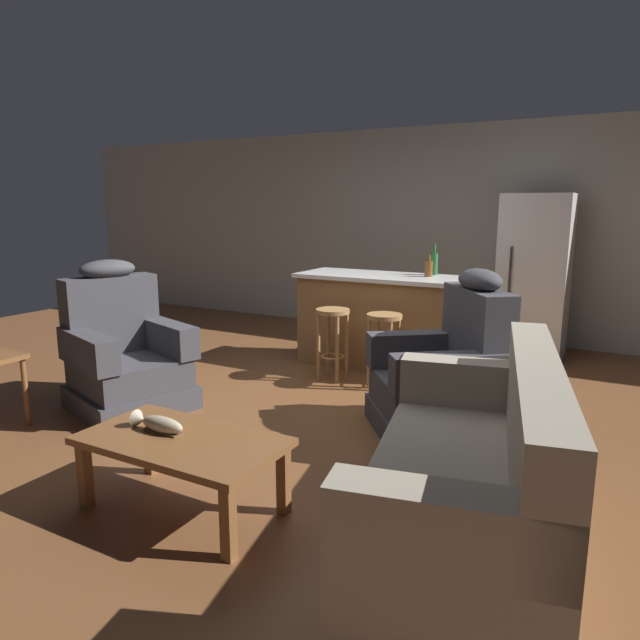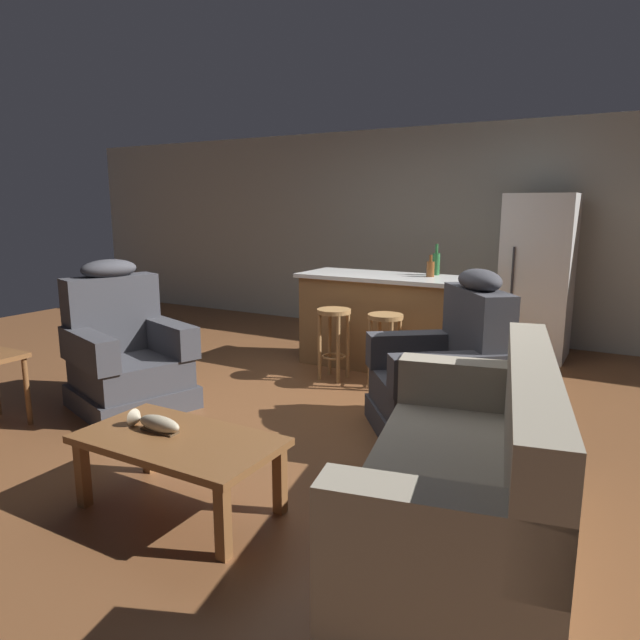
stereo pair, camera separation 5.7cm
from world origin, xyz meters
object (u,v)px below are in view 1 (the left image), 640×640
bar_stool_left (333,331)px  refrigerator (534,276)px  fish_figurine (158,424)px  bar_stool_right (384,337)px  coffee_table (182,448)px  bottle_short_amber (434,263)px  couch (474,479)px  kitchen_island (385,321)px  recliner_near_lamp (124,356)px  recliner_near_island (446,376)px  bottle_tall_green (429,268)px

bar_stool_left → refrigerator: refrigerator is taller
fish_figurine → bar_stool_right: bar_stool_right is taller
fish_figurine → bar_stool_left: bearing=95.5°
coffee_table → bottle_short_amber: (0.27, 3.42, 0.70)m
coffee_table → bar_stool_left: 2.57m
coffee_table → bar_stool_right: bar_stool_right is taller
couch → bottle_short_amber: bottle_short_amber is taller
kitchen_island → recliner_near_lamp: bearing=-124.0°
recliner_near_lamp → refrigerator: refrigerator is taller
recliner_near_lamp → bar_stool_left: size_ratio=1.76×
coffee_table → bottle_short_amber: bottle_short_amber is taller
coffee_table → fish_figurine: 0.20m
recliner_near_island → kitchen_island: 1.75m
bar_stool_left → refrigerator: size_ratio=0.39×
fish_figurine → recliner_near_lamp: size_ratio=0.28×
recliner_near_lamp → refrigerator: 4.28m
kitchen_island → refrigerator: refrigerator is taller
bottle_short_amber → fish_figurine: bearing=-97.4°
bar_stool_left → bar_stool_right: bearing=0.0°
recliner_near_island → bottle_tall_green: recliner_near_island is taller
coffee_table → fish_figurine: size_ratio=3.24×
bar_stool_left → refrigerator: bearing=50.5°
recliner_near_lamp → kitchen_island: 2.55m
kitchen_island → bar_stool_right: kitchen_island is taller
recliner_near_lamp → refrigerator: size_ratio=0.68×
coffee_table → refrigerator: size_ratio=0.62×
fish_figurine → recliner_near_lamp: bearing=143.3°
couch → recliner_near_lamp: bearing=-23.1°
fish_figurine → recliner_near_lamp: (-1.40, 1.04, -0.04)m
recliner_near_lamp → coffee_table: bearing=-15.1°
coffee_table → bar_stool_left: bar_stool_left is taller
kitchen_island → refrigerator: size_ratio=1.02×
bar_stool_left → recliner_near_lamp: bearing=-127.8°
fish_figurine → bottle_short_amber: size_ratio=1.10×
refrigerator → bottle_short_amber: 1.26m
couch → fish_figurine: bearing=3.3°
coffee_table → recliner_near_lamp: size_ratio=0.92×
coffee_table → couch: couch is taller
fish_figurine → bar_stool_left: bar_stool_left is taller
bar_stool_left → refrigerator: (1.51, 1.83, 0.41)m
bottle_short_amber → refrigerator: bearing=48.7°
bar_stool_right → refrigerator: bearing=61.7°
kitchen_island → bottle_tall_green: size_ratio=8.42×
recliner_near_island → bottle_tall_green: 1.73m
recliner_near_island → bar_stool_left: recliner_near_island is taller
coffee_table → bottle_short_amber: bearing=85.5°
recliner_near_lamp → kitchen_island: bearing=74.6°
couch → recliner_near_island: 1.43m
bar_stool_right → bottle_tall_green: bottle_tall_green is taller
recliner_near_island → bottle_tall_green: (-0.65, 1.49, 0.61)m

